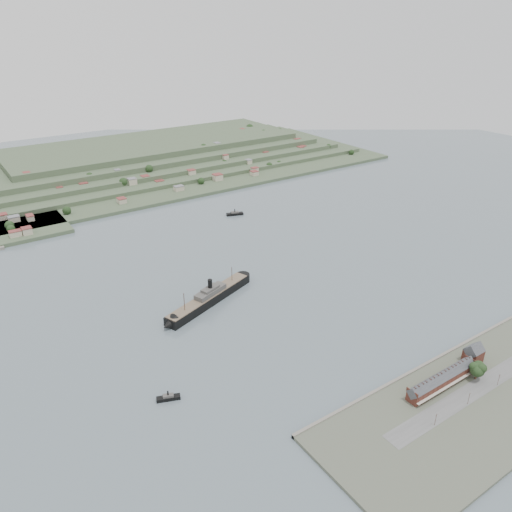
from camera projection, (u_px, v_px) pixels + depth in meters
ground at (287, 277)px, 436.81m from camera, size 1400.00×1400.00×0.00m
near_shore at (477, 398)px, 297.32m from camera, size 220.00×80.00×2.60m
terrace_row at (442, 380)px, 303.67m from camera, size 55.60×9.80×11.07m
gabled_building at (473, 353)px, 325.04m from camera, size 10.40×10.18×14.09m
far_peninsula at (141, 161)px, 738.43m from camera, size 760.00×309.00×30.00m
steamship at (207, 299)px, 394.20m from camera, size 97.01×43.95×24.19m
tugboat at (168, 398)px, 297.13m from camera, size 14.63×8.56×6.39m
ferry_east at (235, 214)px, 571.83m from camera, size 20.00×11.51×7.24m
fig_tree at (478, 369)px, 308.35m from camera, size 11.26×9.76×12.57m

